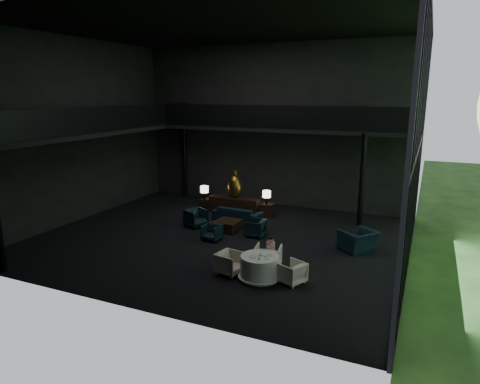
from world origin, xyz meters
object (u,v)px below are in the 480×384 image
at_px(table_lamp_right, 267,195).
at_px(dining_chair_north, 268,255).
at_px(console, 234,206).
at_px(coffee_table, 228,226).
at_px(bronze_urn, 235,186).
at_px(table_lamp_left, 204,190).
at_px(lounge_armchair_south, 212,233).
at_px(dining_chair_east, 291,272).
at_px(dining_chair_west, 230,262).
at_px(lounge_armchair_east, 255,227).
at_px(child, 271,245).
at_px(side_table_right, 267,210).
at_px(window_armchair, 358,236).
at_px(lounge_armchair_west, 196,216).
at_px(side_table_left, 206,204).
at_px(dining_table, 260,269).
at_px(sofa, 238,211).

bearing_deg(table_lamp_right, dining_chair_north, -68.99).
xyz_separation_m(console, dining_chair_north, (3.74, -5.48, 0.08)).
bearing_deg(coffee_table, bronze_urn, 108.29).
bearing_deg(table_lamp_left, lounge_armchair_south, -57.79).
distance_m(bronze_urn, dining_chair_north, 6.75).
bearing_deg(bronze_urn, dining_chair_east, -52.74).
bearing_deg(dining_chair_east, dining_chair_west, -61.32).
xyz_separation_m(lounge_armchair_east, dining_chair_north, (1.60, -2.83, 0.11)).
relative_size(table_lamp_right, dining_chair_east, 0.93).
bearing_deg(child, dining_chair_west, 46.00).
distance_m(side_table_right, window_armchair, 5.40).
xyz_separation_m(lounge_armchair_west, dining_chair_east, (5.45, -3.73, -0.11)).
distance_m(side_table_left, child, 7.68).
distance_m(console, lounge_armchair_south, 3.86).
xyz_separation_m(bronze_urn, lounge_armchair_east, (2.14, -2.71, -0.98)).
xyz_separation_m(console, coffee_table, (0.83, -2.45, -0.17)).
height_order(console, coffee_table, console).
distance_m(window_armchair, dining_table, 4.42).
bearing_deg(coffee_table, dining_chair_west, -63.58).
relative_size(table_lamp_right, dining_chair_west, 0.84).
relative_size(console, coffee_table, 2.51).
relative_size(lounge_armchair_south, dining_chair_west, 0.80).
bearing_deg(child, dining_table, 91.12).
bearing_deg(lounge_armchair_south, dining_table, -36.97).
bearing_deg(coffee_table, child, -44.24).
distance_m(side_table_right, sofa, 1.56).
height_order(side_table_left, coffee_table, side_table_left).
distance_m(lounge_armchair_west, dining_table, 5.89).
relative_size(bronze_urn, lounge_armchair_west, 1.44).
relative_size(table_lamp_left, table_lamp_right, 1.04).
xyz_separation_m(table_lamp_right, coffee_table, (-0.77, -2.55, -0.85)).
xyz_separation_m(dining_table, dining_chair_north, (-0.05, 0.86, 0.14)).
distance_m(side_table_left, lounge_armchair_east, 4.68).
relative_size(table_lamp_left, dining_chair_west, 0.87).
relative_size(side_table_left, table_lamp_right, 0.83).
bearing_deg(window_armchair, table_lamp_right, -83.00).
bearing_deg(dining_chair_east, lounge_armchair_south, -96.39).
relative_size(side_table_left, dining_chair_east, 0.77).
bearing_deg(table_lamp_right, dining_table, -71.22).
xyz_separation_m(side_table_right, window_armchair, (4.60, -2.83, 0.27)).
height_order(table_lamp_right, coffee_table, table_lamp_right).
relative_size(side_table_right, lounge_armchair_west, 0.66).
bearing_deg(lounge_armchair_south, side_table_left, 124.43).
bearing_deg(dining_chair_east, coffee_table, -108.70).
distance_m(table_lamp_right, coffee_table, 2.79).
height_order(side_table_left, dining_chair_east, dining_chair_east).
distance_m(dining_chair_east, dining_chair_west, 2.02).
distance_m(dining_table, dining_chair_west, 1.02).
height_order(side_table_left, dining_chair_west, dining_chair_west).
bearing_deg(dining_chair_west, side_table_left, 44.15).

